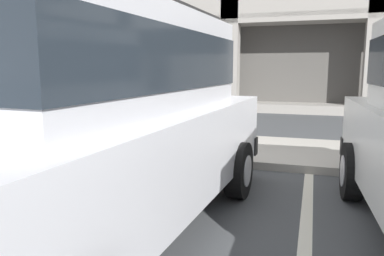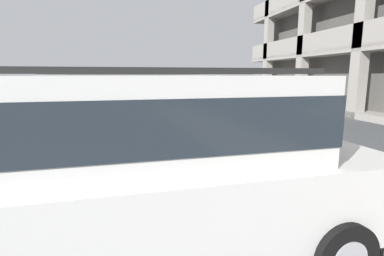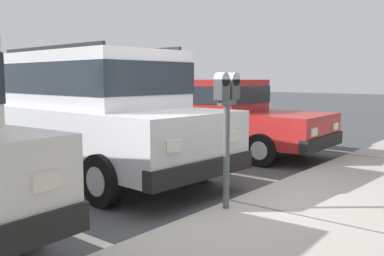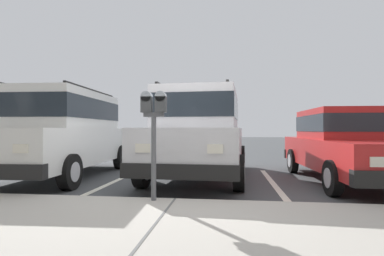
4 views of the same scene
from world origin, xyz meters
The scene contains 6 objects.
ground_plane centered at (0.00, 0.00, -0.05)m, with size 80.00×80.00×0.10m.
sidewalk centered at (0.00, 1.30, 0.06)m, with size 40.00×2.20×0.12m.
parking_stall_lines centered at (1.65, -1.40, 0.00)m, with size 13.32×4.80×0.01m.
silver_suv centered at (-0.11, -2.51, 1.09)m, with size 2.19×4.87×2.03m.
red_sedan centered at (-3.24, -2.28, 0.82)m, with size 1.94×4.53×1.54m.
parking_meter_near centered at (0.28, 0.35, 1.25)m, with size 0.35×0.12×1.51m.
Camera 3 is at (4.14, 3.00, 1.57)m, focal length 40.00 mm.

